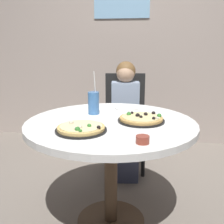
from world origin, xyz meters
TOP-DOWN VIEW (x-y plane):
  - ground_plane at (0.00, 0.00)m, footprint 8.00×8.00m
  - wall_with_window at (-0.00, 1.83)m, footprint 5.20×0.14m
  - dining_table at (0.00, 0.00)m, footprint 1.11×1.11m
  - chair_wooden at (-0.01, 0.96)m, footprint 0.45×0.45m
  - diner_child at (0.01, 0.78)m, footprint 0.30×0.43m
  - pizza_veggie at (0.20, 0.03)m, footprint 0.31×0.31m
  - pizza_cheese at (-0.14, -0.23)m, footprint 0.30×0.30m
  - soda_cup at (-0.15, 0.17)m, footprint 0.08×0.08m
  - sauce_bowl at (0.23, -0.37)m, footprint 0.07×0.07m
  - plate_small at (0.06, 0.36)m, footprint 0.18×0.18m

SIDE VIEW (x-z plane):
  - ground_plane at x=0.00m, z-range 0.00..0.00m
  - diner_child at x=0.01m, z-range -0.06..1.02m
  - chair_wooden at x=-0.01m, z-range 0.06..1.01m
  - dining_table at x=0.00m, z-range 0.27..1.02m
  - plate_small at x=0.06m, z-range 0.75..0.76m
  - pizza_cheese at x=-0.14m, z-range 0.74..0.79m
  - pizza_veggie at x=0.20m, z-range 0.74..0.79m
  - sauce_bowl at x=0.23m, z-range 0.75..0.79m
  - soda_cup at x=-0.15m, z-range 0.68..0.99m
  - wall_with_window at x=0.00m, z-range 0.00..2.90m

